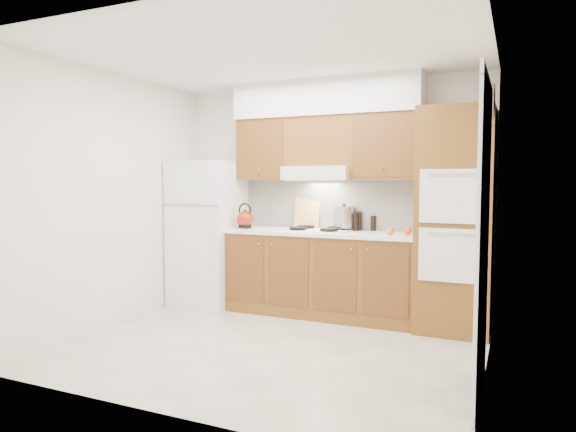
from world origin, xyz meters
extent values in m
plane|color=#B8AFA1|center=(0.00, 0.00, 0.00)|extent=(3.60, 3.60, 0.00)
plane|color=white|center=(0.00, 0.00, 2.60)|extent=(3.60, 3.60, 0.00)
cube|color=white|center=(0.00, 1.50, 1.30)|extent=(3.60, 0.02, 2.60)
cube|color=white|center=(-1.80, 0.00, 1.30)|extent=(0.02, 3.00, 2.60)
cube|color=white|center=(1.80, 0.00, 1.30)|extent=(0.02, 3.00, 2.60)
cube|color=white|center=(-1.41, 1.14, 0.86)|extent=(0.75, 0.72, 1.72)
cube|color=brown|center=(0.02, 1.20, 0.45)|extent=(2.11, 0.60, 0.90)
cube|color=white|center=(0.03, 1.19, 0.92)|extent=(2.13, 0.62, 0.04)
cube|color=white|center=(0.02, 1.49, 1.22)|extent=(2.11, 0.03, 0.56)
cube|color=brown|center=(1.44, 1.18, 1.10)|extent=(0.70, 0.65, 2.20)
cube|color=brown|center=(-0.71, 1.33, 1.85)|extent=(0.63, 0.33, 0.70)
cube|color=brown|center=(0.72, 1.33, 1.85)|extent=(0.73, 0.33, 0.70)
cube|color=silver|center=(-0.02, 1.27, 1.57)|extent=(0.75, 0.45, 0.15)
cube|color=brown|center=(-0.02, 1.33, 1.92)|extent=(0.75, 0.33, 0.55)
cube|color=silver|center=(0.03, 1.32, 2.40)|extent=(2.13, 0.36, 0.40)
cube|color=white|center=(-0.02, 1.21, 0.95)|extent=(0.74, 0.50, 0.01)
cube|color=black|center=(1.79, -0.35, 1.05)|extent=(0.02, 0.90, 2.10)
cylinder|color=#3F3833|center=(1.79, 0.55, 2.15)|extent=(0.02, 0.30, 0.30)
sphere|color=maroon|center=(-0.88, 1.11, 1.05)|extent=(0.21, 0.21, 0.19)
cube|color=tan|center=(-0.24, 1.45, 1.14)|extent=(0.31, 0.12, 0.40)
cylinder|color=#B4B3B8|center=(0.23, 1.36, 1.09)|extent=(0.28, 0.28, 0.23)
cylinder|color=black|center=(0.39, 1.42, 1.04)|extent=(0.07, 0.07, 0.21)
cylinder|color=black|center=(0.37, 1.37, 1.03)|extent=(0.08, 0.08, 0.18)
cylinder|color=black|center=(0.55, 1.45, 1.02)|extent=(0.06, 0.06, 0.17)
sphere|color=#E94B0C|center=(0.98, 1.16, 0.98)|extent=(0.09, 0.09, 0.08)
sphere|color=orange|center=(0.81, 1.11, 0.98)|extent=(0.08, 0.08, 0.07)
camera|label=1|loc=(1.99, -4.08, 1.50)|focal=32.00mm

